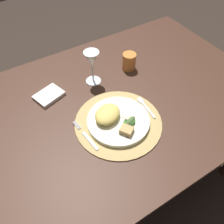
{
  "coord_description": "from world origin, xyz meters",
  "views": [
    {
      "loc": [
        -0.37,
        -0.61,
        1.47
      ],
      "look_at": [
        -0.04,
        -0.07,
        0.73
      ],
      "focal_mm": 37.21,
      "sensor_mm": 36.0,
      "label": 1
    }
  ],
  "objects_px": {
    "dining_table": "(111,118)",
    "napkin": "(49,95)",
    "amber_tumbler": "(129,61)",
    "dinner_plate": "(118,121)",
    "fork": "(87,137)",
    "wine_glass": "(92,61)",
    "spoon": "(143,104)"
  },
  "relations": [
    {
      "from": "dining_table",
      "to": "napkin",
      "type": "relative_size",
      "value": 11.96
    },
    {
      "from": "dining_table",
      "to": "napkin",
      "type": "xyz_separation_m",
      "value": [
        -0.22,
        0.18,
        0.12
      ]
    },
    {
      "from": "fork",
      "to": "amber_tumbler",
      "type": "bearing_deg",
      "value": 35.07
    },
    {
      "from": "napkin",
      "to": "dinner_plate",
      "type": "bearing_deg",
      "value": -57.4
    },
    {
      "from": "napkin",
      "to": "amber_tumbler",
      "type": "bearing_deg",
      "value": -2.93
    },
    {
      "from": "spoon",
      "to": "napkin",
      "type": "height_order",
      "value": "napkin"
    },
    {
      "from": "dining_table",
      "to": "dinner_plate",
      "type": "height_order",
      "value": "dinner_plate"
    },
    {
      "from": "dining_table",
      "to": "fork",
      "type": "bearing_deg",
      "value": -148.18
    },
    {
      "from": "spoon",
      "to": "dinner_plate",
      "type": "bearing_deg",
      "value": -170.34
    },
    {
      "from": "napkin",
      "to": "amber_tumbler",
      "type": "distance_m",
      "value": 0.43
    },
    {
      "from": "dinner_plate",
      "to": "wine_glass",
      "type": "height_order",
      "value": "wine_glass"
    },
    {
      "from": "dining_table",
      "to": "fork",
      "type": "xyz_separation_m",
      "value": [
        -0.18,
        -0.11,
        0.12
      ]
    },
    {
      "from": "dining_table",
      "to": "fork",
      "type": "distance_m",
      "value": 0.25
    },
    {
      "from": "dinner_plate",
      "to": "spoon",
      "type": "relative_size",
      "value": 1.89
    },
    {
      "from": "wine_glass",
      "to": "dining_table",
      "type": "bearing_deg",
      "value": -90.22
    },
    {
      "from": "spoon",
      "to": "napkin",
      "type": "xyz_separation_m",
      "value": [
        -0.34,
        0.27,
        -0.0
      ]
    },
    {
      "from": "fork",
      "to": "amber_tumbler",
      "type": "distance_m",
      "value": 0.47
    },
    {
      "from": "dining_table",
      "to": "napkin",
      "type": "height_order",
      "value": "napkin"
    },
    {
      "from": "fork",
      "to": "dining_table",
      "type": "bearing_deg",
      "value": 31.82
    },
    {
      "from": "dinner_plate",
      "to": "fork",
      "type": "distance_m",
      "value": 0.15
    },
    {
      "from": "fork",
      "to": "spoon",
      "type": "distance_m",
      "value": 0.3
    },
    {
      "from": "dining_table",
      "to": "spoon",
      "type": "distance_m",
      "value": 0.19
    },
    {
      "from": "dinner_plate",
      "to": "spoon",
      "type": "bearing_deg",
      "value": 9.66
    },
    {
      "from": "dining_table",
      "to": "fork",
      "type": "relative_size",
      "value": 8.59
    },
    {
      "from": "dinner_plate",
      "to": "spoon",
      "type": "xyz_separation_m",
      "value": [
        0.15,
        0.03,
        -0.01
      ]
    },
    {
      "from": "napkin",
      "to": "dining_table",
      "type": "bearing_deg",
      "value": -38.54
    },
    {
      "from": "fork",
      "to": "napkin",
      "type": "distance_m",
      "value": 0.29
    },
    {
      "from": "dinner_plate",
      "to": "wine_glass",
      "type": "bearing_deg",
      "value": 82.59
    },
    {
      "from": "napkin",
      "to": "wine_glass",
      "type": "xyz_separation_m",
      "value": [
        0.22,
        -0.01,
        0.11
      ]
    },
    {
      "from": "fork",
      "to": "wine_glass",
      "type": "distance_m",
      "value": 0.35
    },
    {
      "from": "fork",
      "to": "napkin",
      "type": "xyz_separation_m",
      "value": [
        -0.04,
        0.29,
        -0.0
      ]
    },
    {
      "from": "amber_tumbler",
      "to": "napkin",
      "type": "bearing_deg",
      "value": 177.07
    }
  ]
}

